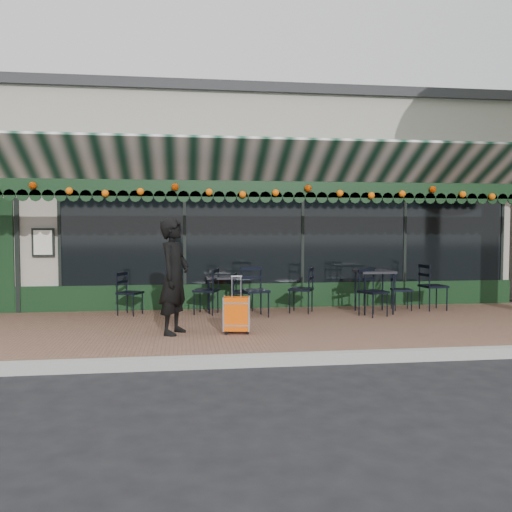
{
  "coord_description": "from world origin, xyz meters",
  "views": [
    {
      "loc": [
        -1.03,
        -6.91,
        1.78
      ],
      "look_at": [
        0.12,
        1.6,
        1.33
      ],
      "focal_mm": 38.0,
      "sensor_mm": 36.0,
      "label": 1
    }
  ],
  "objects": [
    {
      "name": "ground",
      "position": [
        0.0,
        0.0,
        0.0
      ],
      "size": [
        80.0,
        80.0,
        0.0
      ],
      "primitive_type": "plane",
      "color": "black",
      "rests_on": "ground"
    },
    {
      "name": "sidewalk",
      "position": [
        0.0,
        2.0,
        0.07
      ],
      "size": [
        18.0,
        4.0,
        0.15
      ],
      "primitive_type": "cube",
      "color": "brown",
      "rests_on": "ground"
    },
    {
      "name": "curb",
      "position": [
        0.0,
        -0.08,
        0.07
      ],
      "size": [
        18.0,
        0.16,
        0.15
      ],
      "primitive_type": "cube",
      "color": "#9E9E99",
      "rests_on": "ground"
    },
    {
      "name": "restaurant_building",
      "position": [
        0.0,
        7.84,
        2.27
      ],
      "size": [
        12.0,
        9.6,
        4.5
      ],
      "color": "gray",
      "rests_on": "ground"
    },
    {
      "name": "woman",
      "position": [
        -1.17,
        1.45,
        1.04
      ],
      "size": [
        0.64,
        0.76,
        1.77
      ],
      "primitive_type": "imported",
      "rotation": [
        0.0,
        0.0,
        1.17
      ],
      "color": "black",
      "rests_on": "sidewalk"
    },
    {
      "name": "suitcase",
      "position": [
        -0.22,
        1.34,
        0.45
      ],
      "size": [
        0.42,
        0.27,
        0.89
      ],
      "rotation": [
        0.0,
        0.0,
        -0.16
      ],
      "color": "#E94F07",
      "rests_on": "sidewalk"
    },
    {
      "name": "cafe_table_a",
      "position": [
        2.6,
        3.04,
        0.88
      ],
      "size": [
        0.66,
        0.66,
        0.82
      ],
      "color": "black",
      "rests_on": "sidewalk"
    },
    {
      "name": "cafe_table_b",
      "position": [
        -0.31,
        3.55,
        0.77
      ],
      "size": [
        0.56,
        0.56,
        0.69
      ],
      "color": "black",
      "rests_on": "sidewalk"
    },
    {
      "name": "chair_a_left",
      "position": [
        1.21,
        3.25,
        0.59
      ],
      "size": [
        0.58,
        0.58,
        0.88
      ],
      "primitive_type": null,
      "rotation": [
        0.0,
        0.0,
        -2.0
      ],
      "color": "black",
      "rests_on": "sidewalk"
    },
    {
      "name": "chair_a_right",
      "position": [
        3.27,
        3.3,
        0.54
      ],
      "size": [
        0.45,
        0.45,
        0.78
      ],
      "primitive_type": null,
      "rotation": [
        0.0,
        0.0,
        1.41
      ],
      "color": "black",
      "rests_on": "sidewalk"
    },
    {
      "name": "chair_a_front",
      "position": [
        2.44,
        2.65,
        0.59
      ],
      "size": [
        0.58,
        0.58,
        0.88
      ],
      "primitive_type": null,
      "rotation": [
        0.0,
        0.0,
        0.42
      ],
      "color": "black",
      "rests_on": "sidewalk"
    },
    {
      "name": "chair_a_extra",
      "position": [
        3.89,
        3.23,
        0.61
      ],
      "size": [
        0.5,
        0.5,
        0.92
      ],
      "primitive_type": null,
      "rotation": [
        0.0,
        0.0,
        1.66
      ],
      "color": "black",
      "rests_on": "sidewalk"
    },
    {
      "name": "chair_b_left",
      "position": [
        -0.61,
        3.32,
        0.59
      ],
      "size": [
        0.56,
        0.56,
        0.87
      ],
      "primitive_type": null,
      "rotation": [
        0.0,
        0.0,
        -1.92
      ],
      "color": "black",
      "rests_on": "sidewalk"
    },
    {
      "name": "chair_b_right",
      "position": [
        0.1,
        3.42,
        0.53
      ],
      "size": [
        0.49,
        0.49,
        0.77
      ],
      "primitive_type": null,
      "rotation": [
        0.0,
        0.0,
        1.25
      ],
      "color": "black",
      "rests_on": "sidewalk"
    },
    {
      "name": "chair_b_front",
      "position": [
        0.28,
        2.9,
        0.61
      ],
      "size": [
        0.56,
        0.56,
        0.92
      ],
      "primitive_type": null,
      "rotation": [
        0.0,
        0.0,
        0.23
      ],
      "color": "black",
      "rests_on": "sidewalk"
    },
    {
      "name": "chair_solo",
      "position": [
        -2.02,
        3.4,
        0.55
      ],
      "size": [
        0.54,
        0.54,
        0.81
      ],
      "primitive_type": null,
      "rotation": [
        0.0,
        0.0,
        1.12
      ],
      "color": "black",
      "rests_on": "sidewalk"
    }
  ]
}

